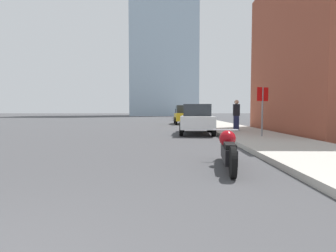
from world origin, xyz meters
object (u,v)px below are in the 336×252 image
object	(u,v)px
parked_car_white	(197,119)
pedestrian	(236,115)
parked_car_blue	(179,113)
parked_car_silver	(182,115)
parked_car_red	(179,113)
stop_sign	(262,103)
motorcycle	(228,149)
parked_car_yellow	(184,115)

from	to	relation	value
parked_car_white	pedestrian	size ratio (longest dim) A/B	2.64
parked_car_blue	parked_car_silver	bearing A→B (deg)	-89.17
parked_car_red	stop_sign	world-z (taller)	stop_sign
stop_sign	pedestrian	distance (m)	3.62
parked_car_red	pedestrian	xyz separation A→B (m)	(2.44, -45.65, 0.18)
parked_car_white	parked_car_red	bearing A→B (deg)	93.26
parked_car_white	parked_car_silver	bearing A→B (deg)	93.45
parked_car_blue	pedestrian	bearing A→B (deg)	-85.32
parked_car_silver	stop_sign	xyz separation A→B (m)	(2.76, -26.22, 0.84)
motorcycle	pedestrian	xyz separation A→B (m)	(2.41, 9.44, 0.67)
motorcycle	parked_car_white	world-z (taller)	parked_car_white
parked_car_white	parked_car_silver	xyz separation A→B (m)	(-0.13, 23.26, -0.05)
motorcycle	parked_car_white	size ratio (longest dim) A/B	0.53
motorcycle	parked_car_red	world-z (taller)	parked_car_red
parked_car_silver	parked_car_blue	bearing A→B (deg)	84.52
parked_car_silver	motorcycle	bearing A→B (deg)	-95.71
parked_car_white	parked_car_yellow	world-z (taller)	parked_car_yellow
parked_car_yellow	parked_car_red	bearing A→B (deg)	87.45
parked_car_yellow	pedestrian	bearing A→B (deg)	-78.47
parked_car_silver	pedestrian	size ratio (longest dim) A/B	2.38
parked_car_blue	parked_car_red	world-z (taller)	parked_car_blue
parked_car_blue	pedestrian	world-z (taller)	pedestrian
motorcycle	parked_car_yellow	xyz separation A→B (m)	(-0.22, 20.19, 0.52)
parked_car_yellow	pedestrian	size ratio (longest dim) A/B	2.63
motorcycle	parked_car_blue	bearing A→B (deg)	96.76
stop_sign	pedestrian	world-z (taller)	stop_sign
parked_car_yellow	stop_sign	xyz separation A→B (m)	(2.93, -14.32, 0.71)
parked_car_red	pedestrian	size ratio (longest dim) A/B	2.17
parked_car_white	pedestrian	bearing A→B (deg)	17.71
pedestrian	motorcycle	bearing A→B (deg)	-104.34
parked_car_yellow	parked_car_red	world-z (taller)	parked_car_yellow
parked_car_silver	parked_car_red	distance (m)	23.00
parked_car_silver	parked_car_blue	distance (m)	12.10
stop_sign	parked_car_blue	bearing A→B (deg)	94.23
motorcycle	pedestrian	bearing A→B (deg)	82.25
parked_car_yellow	parked_car_blue	size ratio (longest dim) A/B	1.15
pedestrian	stop_sign	bearing A→B (deg)	-85.32
motorcycle	stop_sign	xyz separation A→B (m)	(2.70, 5.87, 1.22)
parked_car_blue	stop_sign	world-z (taller)	stop_sign
parked_car_silver	pedestrian	bearing A→B (deg)	-89.59
parked_car_white	pedestrian	world-z (taller)	pedestrian
motorcycle	stop_sign	size ratio (longest dim) A/B	1.14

